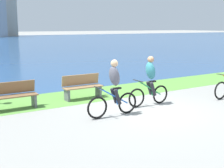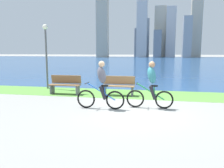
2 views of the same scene
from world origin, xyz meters
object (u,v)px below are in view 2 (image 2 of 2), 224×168
at_px(cyclist_lead, 101,85).
at_px(bench_far_along_path, 65,85).
at_px(bench_near_path, 119,86).
at_px(lamppost_tall, 46,46).
at_px(cyclist_trailing, 151,85).

distance_m(cyclist_lead, bench_far_along_path, 3.36).
relative_size(bench_near_path, lamppost_tall, 0.43).
bearing_deg(bench_near_path, lamppost_tall, 164.47).
bearing_deg(bench_far_along_path, cyclist_lead, -45.00).
height_order(cyclist_lead, cyclist_trailing, cyclist_lead).
bearing_deg(bench_far_along_path, cyclist_trailing, -25.35).
height_order(cyclist_lead, bench_far_along_path, cyclist_lead).
distance_m(bench_near_path, bench_far_along_path, 2.57).
xyz_separation_m(cyclist_lead, cyclist_trailing, (1.72, 0.43, -0.00)).
distance_m(cyclist_trailing, lamppost_tall, 6.69).
distance_m(bench_near_path, lamppost_tall, 4.70).
bearing_deg(bench_far_along_path, lamppost_tall, 140.45).
xyz_separation_m(cyclist_trailing, bench_near_path, (-1.51, 2.09, -0.39)).
height_order(bench_near_path, bench_far_along_path, same).
height_order(bench_far_along_path, lamppost_tall, lamppost_tall).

